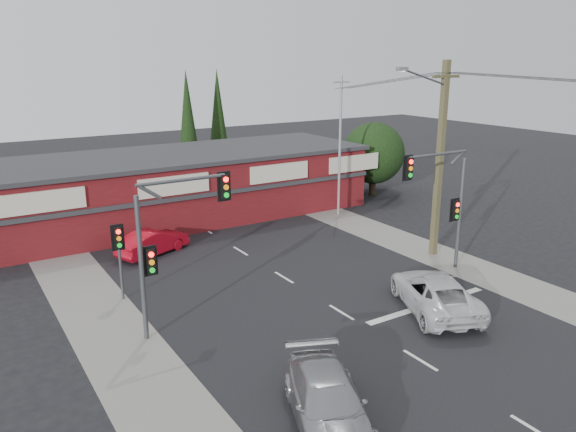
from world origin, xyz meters
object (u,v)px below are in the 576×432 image
silver_suv (328,402)px  utility_pole (438,154)px  shop_building (167,187)px  white_suv (435,293)px  red_sedan (153,242)px

silver_suv → utility_pole: bearing=56.6°
silver_suv → utility_pole: 16.44m
shop_building → utility_pole: bearing=-56.2°
white_suv → red_sedan: white_suv is taller
white_suv → red_sedan: 14.90m
silver_suv → shop_building: bearing=103.7°
white_suv → silver_suv: size_ratio=1.09×
shop_building → silver_suv: bearing=-99.5°
red_sedan → shop_building: size_ratio=0.15×
silver_suv → red_sedan: bearing=110.9°
white_suv → utility_pole: (4.92, 4.90, 4.64)m
red_sedan → shop_building: (3.13, 6.06, 1.46)m
white_suv → silver_suv: 9.06m
white_suv → shop_building: size_ratio=0.20×
white_suv → red_sedan: bearing=-35.2°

